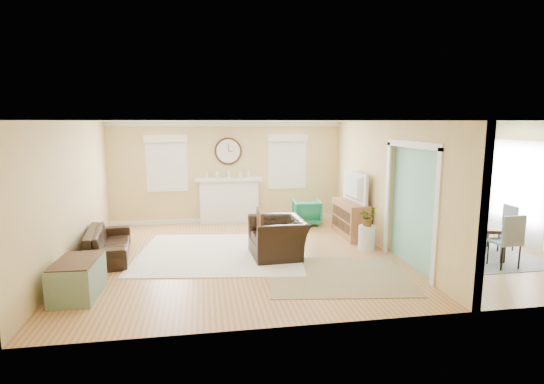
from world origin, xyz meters
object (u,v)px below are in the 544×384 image
object	(u,v)px
eames_chair	(278,238)
dining_table	(465,235)
sofa	(108,243)
green_chair	(307,212)
credenza	(350,219)

from	to	relation	value
eames_chair	dining_table	bearing A→B (deg)	83.45
sofa	eames_chair	bearing A→B (deg)	-105.62
dining_table	eames_chair	bearing A→B (deg)	101.12
sofa	green_chair	size ratio (longest dim) A/B	2.76
dining_table	credenza	bearing A→B (deg)	68.05
green_chair	dining_table	distance (m)	3.76
green_chair	sofa	bearing A→B (deg)	29.19
eames_chair	credenza	bearing A→B (deg)	119.29
credenza	dining_table	world-z (taller)	credenza
sofa	dining_table	xyz separation A→B (m)	(7.08, -0.71, 0.04)
eames_chair	sofa	bearing A→B (deg)	-101.64
sofa	dining_table	world-z (taller)	dining_table
sofa	credenza	world-z (taller)	credenza
eames_chair	credenza	xyz separation A→B (m)	(1.90, 1.21, 0.03)
green_chair	credenza	xyz separation A→B (m)	(0.71, -1.23, 0.08)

